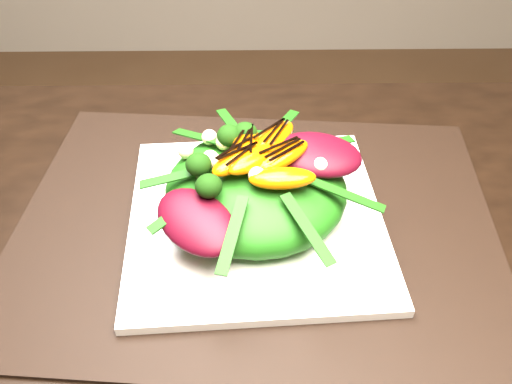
{
  "coord_description": "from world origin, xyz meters",
  "views": [
    {
      "loc": [
        0.18,
        -0.25,
        1.17
      ],
      "look_at": [
        0.18,
        0.16,
        0.8
      ],
      "focal_mm": 38.0,
      "sensor_mm": 36.0,
      "label": 1
    }
  ],
  "objects_px": {
    "dining_table": "(53,369)",
    "lettuce_mound": "(256,189)",
    "plate_base": "(256,218)",
    "salad_bowl": "(256,209)",
    "placemat": "(256,223)",
    "orange_segment": "(232,153)"
  },
  "relations": [
    {
      "from": "lettuce_mound",
      "to": "placemat",
      "type": "bearing_deg",
      "value": 0.0
    },
    {
      "from": "salad_bowl",
      "to": "dining_table",
      "type": "bearing_deg",
      "value": -139.09
    },
    {
      "from": "dining_table",
      "to": "placemat",
      "type": "relative_size",
      "value": 3.12
    },
    {
      "from": "lettuce_mound",
      "to": "plate_base",
      "type": "bearing_deg",
      "value": 0.0
    },
    {
      "from": "plate_base",
      "to": "orange_segment",
      "type": "xyz_separation_m",
      "value": [
        -0.02,
        0.01,
        0.08
      ]
    },
    {
      "from": "placemat",
      "to": "plate_base",
      "type": "xyz_separation_m",
      "value": [
        0.0,
        0.0,
        0.01
      ]
    },
    {
      "from": "dining_table",
      "to": "salad_bowl",
      "type": "distance_m",
      "value": 0.25
    },
    {
      "from": "salad_bowl",
      "to": "lettuce_mound",
      "type": "distance_m",
      "value": 0.03
    },
    {
      "from": "plate_base",
      "to": "lettuce_mound",
      "type": "distance_m",
      "value": 0.04
    },
    {
      "from": "dining_table",
      "to": "lettuce_mound",
      "type": "relative_size",
      "value": 8.59
    },
    {
      "from": "lettuce_mound",
      "to": "orange_segment",
      "type": "distance_m",
      "value": 0.05
    },
    {
      "from": "dining_table",
      "to": "plate_base",
      "type": "bearing_deg",
      "value": 40.91
    },
    {
      "from": "dining_table",
      "to": "plate_base",
      "type": "relative_size",
      "value": 5.97
    },
    {
      "from": "plate_base",
      "to": "salad_bowl",
      "type": "relative_size",
      "value": 1.12
    },
    {
      "from": "placemat",
      "to": "lettuce_mound",
      "type": "distance_m",
      "value": 0.05
    },
    {
      "from": "plate_base",
      "to": "lettuce_mound",
      "type": "xyz_separation_m",
      "value": [
        0.0,
        0.0,
        0.04
      ]
    },
    {
      "from": "salad_bowl",
      "to": "placemat",
      "type": "bearing_deg",
      "value": 0.0
    },
    {
      "from": "placemat",
      "to": "lettuce_mound",
      "type": "xyz_separation_m",
      "value": [
        0.0,
        0.0,
        0.05
      ]
    },
    {
      "from": "placemat",
      "to": "dining_table",
      "type": "bearing_deg",
      "value": -139.09
    },
    {
      "from": "plate_base",
      "to": "dining_table",
      "type": "bearing_deg",
      "value": -139.09
    },
    {
      "from": "orange_segment",
      "to": "placemat",
      "type": "bearing_deg",
      "value": -23.17
    },
    {
      "from": "placemat",
      "to": "plate_base",
      "type": "bearing_deg",
      "value": 0.0
    }
  ]
}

